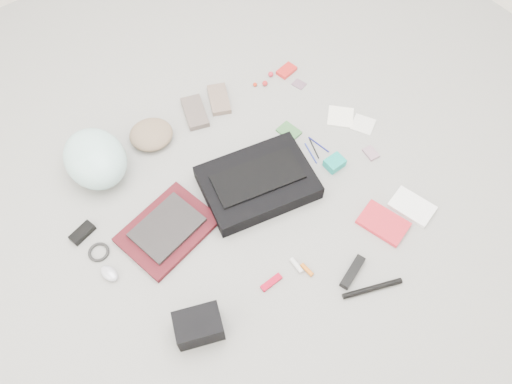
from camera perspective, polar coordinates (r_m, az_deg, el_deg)
ground_plane at (r=2.34m, az=0.00°, el=-0.63°), size 4.00×4.00×0.00m
messenger_bag at (r=2.33m, az=0.19°, el=1.09°), size 0.57×0.46×0.08m
bag_flap at (r=2.29m, az=0.20°, el=1.72°), size 0.44×0.27×0.01m
laptop_sleeve at (r=2.28m, az=-10.05°, el=-4.27°), size 0.45×0.38×0.03m
laptop at (r=2.26m, az=-10.14°, el=-4.00°), size 0.33×0.27×0.02m
bike_helmet at (r=2.45m, az=-17.91°, el=3.66°), size 0.28×0.35×0.21m
beanie at (r=2.55m, az=-11.90°, el=6.46°), size 0.28×0.27×0.08m
mitten_left at (r=2.63m, az=-7.00°, el=9.04°), size 0.16×0.23×0.03m
mitten_right at (r=2.68m, az=-4.25°, el=10.53°), size 0.17×0.22×0.03m
power_brick at (r=2.36m, az=-19.24°, el=-4.43°), size 0.12×0.08×0.03m
cable_coil at (r=2.31m, az=-17.54°, el=-6.56°), size 0.12×0.12×0.01m
mouse at (r=2.24m, az=-16.42°, el=-8.92°), size 0.07×0.10×0.03m
camera_bag at (r=2.05m, az=-6.58°, el=-14.97°), size 0.22×0.19×0.12m
multitool at (r=2.15m, az=1.75°, el=-10.28°), size 0.10×0.03×0.02m
toiletry_tube_white at (r=2.18m, az=4.65°, el=-8.35°), size 0.02×0.08×0.02m
toiletry_tube_orange at (r=2.18m, az=5.85°, el=-8.83°), size 0.02×0.07×0.02m
u_lock at (r=2.20m, az=10.97°, el=-8.96°), size 0.17×0.09×0.03m
bike_pump at (r=2.19m, az=13.15°, el=-10.69°), size 0.26×0.12×0.02m
book_red at (r=2.33m, az=14.34°, el=-3.46°), size 0.20×0.24×0.02m
book_white at (r=2.41m, az=17.41°, el=-1.61°), size 0.17×0.22×0.02m
notepad at (r=2.55m, az=3.78°, el=6.92°), size 0.10×0.12×0.01m
pen_blue at (r=2.49m, az=6.28°, el=4.44°), size 0.04×0.13×0.01m
pen_black at (r=2.50m, az=6.66°, el=4.95°), size 0.05×0.12×0.01m
pen_navy at (r=2.52m, az=7.17°, el=5.41°), size 0.03×0.13×0.01m
accordion_wallet at (r=2.44m, az=8.97°, el=3.30°), size 0.09×0.07×0.05m
card_deck at (r=2.53m, az=12.99°, el=4.36°), size 0.06×0.08×0.01m
napkin_top at (r=2.65m, az=9.64°, el=8.49°), size 0.18×0.18×0.01m
napkin_bottom at (r=2.64m, az=12.14°, el=7.56°), size 0.15×0.15×0.01m
lollipop_a at (r=2.75m, az=-0.11°, el=12.19°), size 0.02×0.02×0.02m
lollipop_b at (r=2.75m, az=1.03°, el=12.32°), size 0.04×0.04×0.03m
lollipop_c at (r=2.80m, az=1.70°, el=13.32°), size 0.03×0.03×0.03m
altoids_tin at (r=2.82m, az=3.51°, el=13.69°), size 0.11×0.08×0.02m
stamp_sheet at (r=2.77m, az=4.94°, el=12.18°), size 0.07×0.08×0.00m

